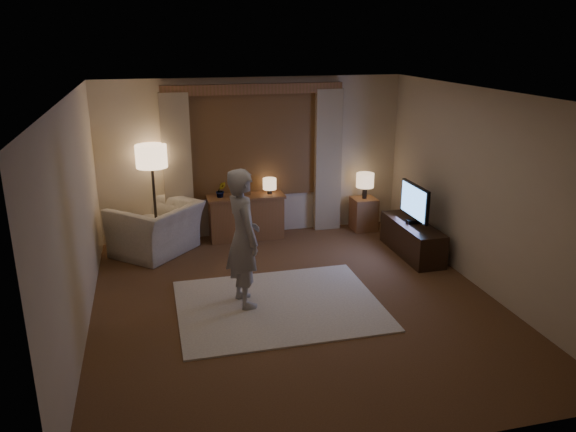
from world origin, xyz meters
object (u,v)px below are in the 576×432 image
object	(u,v)px
side_table	(364,214)
person	(243,238)
armchair	(157,229)
sideboard	(246,218)
tv_stand	(412,239)

from	to	relation	value
side_table	person	bearing A→B (deg)	-137.10
armchair	person	bearing A→B (deg)	68.86
side_table	armchair	bearing A→B (deg)	-175.89
sideboard	armchair	size ratio (longest dim) A/B	1.00
armchair	tv_stand	bearing A→B (deg)	117.80
sideboard	side_table	size ratio (longest dim) A/B	2.14
tv_stand	person	xyz separation A→B (m)	(-2.79, -1.04, 0.64)
armchair	tv_stand	size ratio (longest dim) A/B	0.85
armchair	tv_stand	distance (m)	3.93
sideboard	side_table	bearing A→B (deg)	-1.40
sideboard	person	distance (m)	2.46
sideboard	armchair	world-z (taller)	armchair
armchair	tv_stand	world-z (taller)	armchair
sideboard	person	size ratio (longest dim) A/B	0.69
side_table	tv_stand	world-z (taller)	side_table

